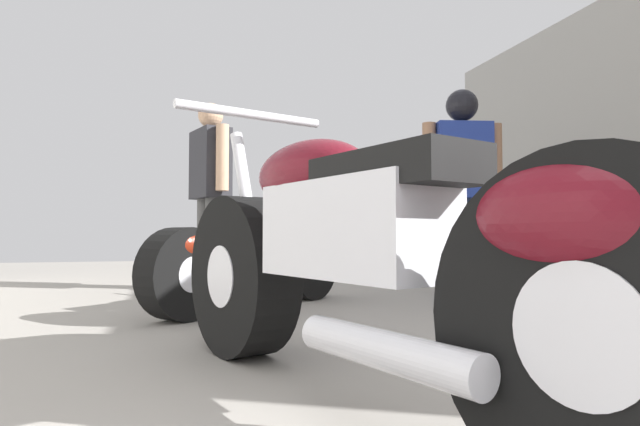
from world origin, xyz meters
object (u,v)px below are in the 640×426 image
(motorcycle_black_naked, at_px, (250,258))
(mechanic_with_helmet, at_px, (463,172))
(motorcycle_maroon_cruiser, at_px, (361,259))
(mechanic_in_blue, at_px, (210,183))

(motorcycle_black_naked, bearing_deg, mechanic_with_helmet, 6.13)
(motorcycle_maroon_cruiser, bearing_deg, mechanic_in_blue, 92.99)
(motorcycle_maroon_cruiser, height_order, mechanic_in_blue, mechanic_in_blue)
(motorcycle_maroon_cruiser, xyz_separation_m, mechanic_in_blue, (-0.19, 3.56, 0.56))
(motorcycle_black_naked, xyz_separation_m, mechanic_in_blue, (-0.17, 1.43, 0.64))
(mechanic_with_helmet, bearing_deg, motorcycle_maroon_cruiser, -127.21)
(motorcycle_black_naked, distance_m, mechanic_in_blue, 1.58)
(mechanic_with_helmet, bearing_deg, motorcycle_black_naked, -173.87)
(motorcycle_maroon_cruiser, height_order, mechanic_with_helmet, mechanic_with_helmet)
(motorcycle_black_naked, height_order, mechanic_in_blue, mechanic_in_blue)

